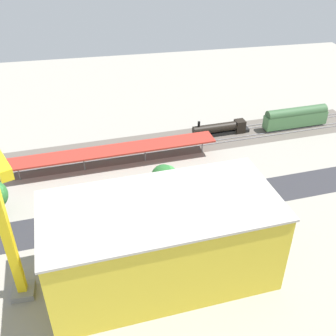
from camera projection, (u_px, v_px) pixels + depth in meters
name	position (u px, v px, depth m)	size (l,w,h in m)	color
ground_plane	(162.00, 193.00, 89.89)	(195.62, 195.62, 0.00)	gray
rail_bed	(147.00, 147.00, 106.86)	(122.26, 13.47, 0.01)	#5B544C
street_asphalt	(166.00, 209.00, 85.28)	(122.26, 9.00, 0.01)	#2D2D33
track_rails	(147.00, 146.00, 106.77)	(121.90, 16.63, 0.12)	#9E9EA8
platform_canopy_near	(114.00, 150.00, 96.93)	(50.26, 9.31, 4.59)	#A82D23
locomotive	(222.00, 129.00, 111.61)	(16.45, 3.71, 4.84)	black
passenger_coach	(296.00, 117.00, 114.27)	(18.95, 4.60, 6.16)	black
parked_car_0	(271.00, 204.00, 85.49)	(4.86, 2.31, 1.74)	black
parked_car_1	(244.00, 208.00, 84.46)	(4.29, 2.24, 1.74)	black
parked_car_2	(215.00, 212.00, 83.37)	(4.58, 2.06, 1.65)	black
parked_car_3	(183.00, 216.00, 82.24)	(4.66, 2.07, 1.85)	black
parked_car_4	(153.00, 219.00, 81.60)	(4.91, 2.31, 1.56)	black
parked_car_5	(125.00, 223.00, 80.50)	(4.33, 2.04, 1.81)	black
parked_car_6	(92.00, 226.00, 79.75)	(4.71, 2.15, 1.67)	black
parked_car_7	(61.00, 231.00, 78.55)	(4.24, 2.03, 1.69)	black
construction_building	(161.00, 242.00, 66.28)	(36.85, 17.21, 15.08)	yellow
construction_roof_slab	(161.00, 206.00, 62.00)	(37.45, 17.81, 0.40)	#B7B2A8
box_truck_0	(126.00, 219.00, 79.98)	(9.42, 2.78, 3.44)	black
box_truck_1	(154.00, 213.00, 81.56)	(10.27, 3.69, 3.40)	black
street_tree_2	(226.00, 173.00, 88.76)	(5.18, 5.18, 7.02)	brown
street_tree_3	(167.00, 175.00, 87.70)	(4.42, 4.42, 6.83)	brown
street_tree_4	(163.00, 177.00, 87.43)	(5.39, 5.39, 7.18)	brown
traffic_light	(189.00, 179.00, 87.58)	(0.50, 0.36, 5.96)	#333333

